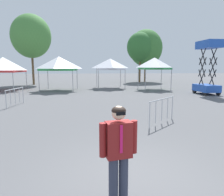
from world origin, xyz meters
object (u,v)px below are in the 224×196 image
object	(u,v)px
tree_behind_tents_right	(140,47)
scissor_lift	(207,79)
canopy_tent_center	(154,64)
crowd_barrier_by_lift	(15,94)
person_foreground	(119,150)
canopy_tent_behind_right	(59,64)
tree_behind_tents_center	(31,36)
tree_behind_tents_left	(146,48)
canopy_tent_behind_left	(3,65)
canopy_tent_behind_center	(110,64)
crowd_barrier_near_person	(162,106)

from	to	relation	value
tree_behind_tents_right	scissor_lift	bearing A→B (deg)	-78.46
canopy_tent_center	crowd_barrier_by_lift	size ratio (longest dim) A/B	1.60
canopy_tent_center	person_foreground	xyz separation A→B (m)	(-5.77, -18.38, -1.69)
canopy_tent_behind_right	scissor_lift	world-z (taller)	scissor_lift
scissor_lift	tree_behind_tents_center	bearing A→B (deg)	148.23
person_foreground	tree_behind_tents_left	world-z (taller)	tree_behind_tents_left
canopy_tent_behind_left	scissor_lift	distance (m)	19.48
person_foreground	scissor_lift	bearing A→B (deg)	56.76
tree_behind_tents_center	canopy_tent_center	bearing A→B (deg)	-25.76
tree_behind_tents_right	crowd_barrier_by_lift	size ratio (longest dim) A/B	3.63
tree_behind_tents_left	tree_behind_tents_right	xyz separation A→B (m)	(-1.10, -1.08, 0.04)
crowd_barrier_by_lift	tree_behind_tents_right	bearing A→B (deg)	57.97
tree_behind_tents_center	crowd_barrier_by_lift	xyz separation A→B (m)	(3.43, -15.62, -5.58)
canopy_tent_behind_left	crowd_barrier_by_lift	bearing A→B (deg)	-63.80
canopy_tent_behind_left	canopy_tent_behind_center	world-z (taller)	canopy_tent_behind_left
crowd_barrier_near_person	crowd_barrier_by_lift	xyz separation A→B (m)	(-7.77, 4.61, 0.00)
canopy_tent_behind_right	scissor_lift	size ratio (longest dim) A/B	0.75
canopy_tent_behind_center	person_foreground	size ratio (longest dim) A/B	1.86
canopy_tent_behind_left	canopy_tent_behind_center	bearing A→B (deg)	8.89
canopy_tent_behind_right	person_foreground	xyz separation A→B (m)	(4.08, -18.10, -1.67)
canopy_tent_center	person_foreground	bearing A→B (deg)	-107.45
tree_behind_tents_right	tree_behind_tents_center	size ratio (longest dim) A/B	0.83
tree_behind_tents_right	crowd_barrier_by_lift	world-z (taller)	tree_behind_tents_right
canopy_tent_behind_left	canopy_tent_center	size ratio (longest dim) A/B	1.06
tree_behind_tents_left	tree_behind_tents_right	distance (m)	1.55
canopy_tent_behind_right	tree_behind_tents_right	distance (m)	15.00
person_foreground	tree_behind_tents_center	distance (m)	27.39
person_foreground	tree_behind_tents_left	bearing A→B (deg)	75.82
canopy_tent_center	tree_behind_tents_left	xyz separation A→B (m)	(1.71, 11.24, 2.58)
canopy_tent_center	crowd_barrier_by_lift	distance (m)	14.20
scissor_lift	canopy_tent_behind_right	bearing A→B (deg)	163.73
canopy_tent_behind_right	canopy_tent_behind_center	size ratio (longest dim) A/B	1.04
canopy_tent_behind_center	tree_behind_tents_right	bearing A→B (deg)	58.27
canopy_tent_behind_right	canopy_tent_center	size ratio (longest dim) A/B	1.03
tree_behind_tents_right	tree_behind_tents_center	bearing A→B (deg)	-168.33
canopy_tent_behind_right	tree_behind_tents_center	distance (m)	9.41
canopy_tent_center	crowd_barrier_near_person	distance (m)	13.77
canopy_tent_behind_right	scissor_lift	xyz separation A→B (m)	(13.38, -3.91, -1.35)
canopy_tent_behind_center	person_foreground	world-z (taller)	canopy_tent_behind_center
canopy_tent_behind_right	tree_behind_tents_left	size ratio (longest dim) A/B	0.42
canopy_tent_behind_left	canopy_tent_behind_right	world-z (taller)	canopy_tent_behind_right
crowd_barrier_by_lift	canopy_tent_center	bearing A→B (deg)	37.68
canopy_tent_center	person_foreground	size ratio (longest dim) A/B	1.88
canopy_tent_behind_left	tree_behind_tents_left	xyz separation A→B (m)	(17.13, 11.10, 2.70)
canopy_tent_behind_left	canopy_tent_behind_center	distance (m)	11.01
person_foreground	crowd_barrier_near_person	size ratio (longest dim) A/B	1.16
canopy_tent_behind_center	canopy_tent_behind_left	bearing A→B (deg)	-171.11
canopy_tent_center	crowd_barrier_by_lift	world-z (taller)	canopy_tent_center
crowd_barrier_by_lift	canopy_tent_behind_center	bearing A→B (deg)	57.73
canopy_tent_behind_left	canopy_tent_behind_center	size ratio (longest dim) A/B	1.07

